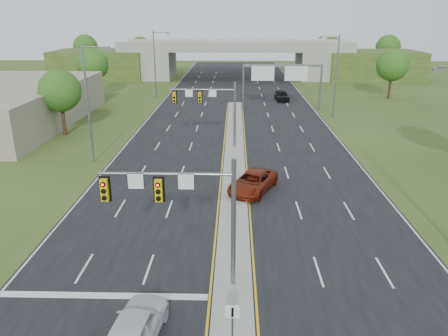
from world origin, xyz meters
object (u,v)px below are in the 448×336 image
object	(u,v)px
signal_mast_far	(213,104)
car_white	(135,328)
signal_mast_near	(187,203)
car_far_c	(282,95)
overpass	(235,62)
sign_gantry	(281,74)
car_far_a	(253,182)
keep_right_sign	(232,319)

from	to	relation	value
signal_mast_far	car_white	distance (m)	29.57
signal_mast_near	car_far_c	world-z (taller)	signal_mast_near
signal_mast_near	car_far_c	size ratio (longest dim) A/B	1.42
overpass	car_far_c	bearing A→B (deg)	-74.24
overpass	signal_mast_near	bearing A→B (deg)	-91.62
sign_gantry	car_far_a	xyz separation A→B (m)	(-5.18, -31.90, -4.44)
signal_mast_near	signal_mast_far	size ratio (longest dim) A/B	1.00
keep_right_sign	signal_mast_far	bearing A→B (deg)	94.39
signal_mast_near	car_white	bearing A→B (deg)	-113.72
keep_right_sign	overpass	bearing A→B (deg)	90.00
signal_mast_near	signal_mast_far	xyz separation A→B (m)	(0.00, 25.00, 0.00)
keep_right_sign	overpass	size ratio (longest dim) A/B	0.03
sign_gantry	car_far_c	world-z (taller)	sign_gantry
signal_mast_far	sign_gantry	xyz separation A→B (m)	(8.95, 19.99, 0.51)
sign_gantry	overpass	world-z (taller)	overpass
signal_mast_near	car_white	size ratio (longest dim) A/B	1.43
keep_right_sign	overpass	xyz separation A→B (m)	(0.00, 84.53, 2.04)
car_far_a	car_far_c	size ratio (longest dim) A/B	1.14
signal_mast_far	car_white	world-z (taller)	signal_mast_far
signal_mast_near	sign_gantry	xyz separation A→B (m)	(8.95, 44.99, 0.51)
overpass	keep_right_sign	bearing A→B (deg)	-90.00
keep_right_sign	car_far_a	bearing A→B (deg)	85.12
car_white	car_far_c	xyz separation A→B (m)	(11.85, 56.99, 0.01)
keep_right_sign	car_far_c	distance (m)	57.71
signal_mast_far	keep_right_sign	size ratio (longest dim) A/B	3.18
car_white	car_far_c	world-z (taller)	car_far_c
signal_mast_far	sign_gantry	world-z (taller)	signal_mast_far
car_far_a	sign_gantry	bearing A→B (deg)	104.65
signal_mast_near	signal_mast_far	world-z (taller)	same
car_white	signal_mast_near	bearing A→B (deg)	-107.40
sign_gantry	signal_mast_near	bearing A→B (deg)	-101.25
car_far_a	car_far_c	distance (m)	40.12
overpass	car_far_a	xyz separation A→B (m)	(1.50, -66.98, -2.75)
sign_gantry	overpass	distance (m)	35.75
car_far_c	sign_gantry	bearing A→B (deg)	-101.28
car_far_c	signal_mast_near	bearing A→B (deg)	-104.40
sign_gantry	car_far_c	distance (m)	8.96
signal_mast_far	sign_gantry	size ratio (longest dim) A/B	0.60
signal_mast_far	car_white	xyz separation A→B (m)	(-1.87, -29.25, -3.87)
signal_mast_near	keep_right_sign	distance (m)	5.94
keep_right_sign	overpass	distance (m)	84.55
keep_right_sign	car_far_a	distance (m)	17.63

